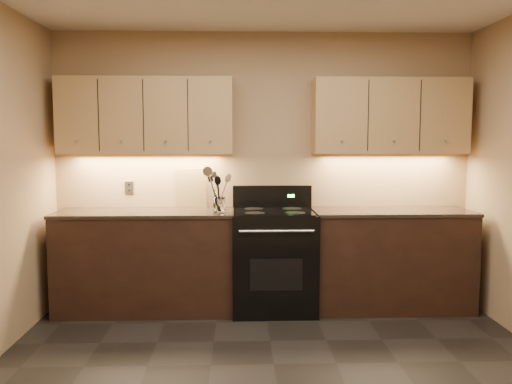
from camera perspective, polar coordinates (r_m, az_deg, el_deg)
wall_back at (r=5.25m, az=0.82°, el=2.47°), size 4.00×0.04×2.60m
counter_left at (r=5.14m, az=-11.48°, el=-7.12°), size 1.62×0.62×0.93m
counter_right at (r=5.26m, az=14.00°, el=-6.86°), size 1.46×0.62×0.93m
stove at (r=5.06m, az=1.89°, el=-7.06°), size 0.76×0.68×1.14m
upper_cab_left at (r=5.17m, az=-11.49°, el=7.86°), size 1.60×0.30×0.70m
upper_cab_right at (r=5.29m, az=13.90°, el=7.75°), size 1.44×0.30×0.70m
outlet_plate at (r=5.36m, az=-13.20°, el=0.46°), size 0.08×0.01×0.12m
utensil_crock at (r=4.88m, az=-3.90°, el=-1.41°), size 0.12×0.12×0.14m
cutting_board at (r=5.25m, az=-6.84°, el=0.45°), size 0.30×0.10×0.38m
wooden_spoon at (r=4.86m, az=-4.22°, el=0.04°), size 0.18×0.09×0.34m
black_spoon at (r=4.89m, az=-3.84°, el=-0.05°), size 0.08×0.15×0.33m
black_turner at (r=4.85m, az=-3.90°, el=0.00°), size 0.18×0.18×0.35m
steel_spatula at (r=4.87m, az=-3.52°, el=0.23°), size 0.18×0.11×0.39m
steel_skimmer at (r=4.85m, az=-3.67°, el=0.35°), size 0.22×0.11×0.41m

